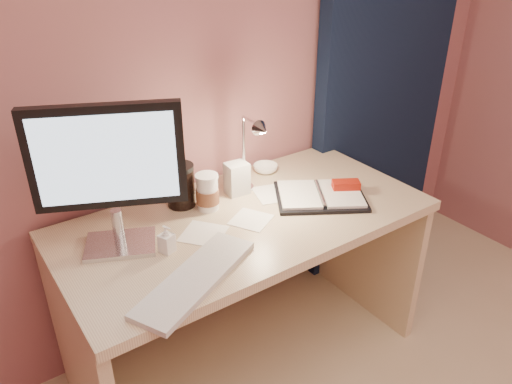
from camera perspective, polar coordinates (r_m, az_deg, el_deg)
room at (r=2.54m, az=13.29°, el=14.74°), size 3.50×3.50×3.50m
desk at (r=2.06m, az=-2.26°, el=-7.25°), size 1.40×0.70×0.73m
monitor at (r=1.62m, az=-16.43°, el=2.85°), size 0.45×0.25×0.51m
keyboard at (r=1.57m, az=-6.88°, el=-9.73°), size 0.50×0.34×0.02m
planner at (r=2.02m, az=7.60°, el=-0.28°), size 0.44×0.41×0.05m
paper_a at (r=1.85m, az=-0.58°, el=-3.18°), size 0.18×0.18×0.00m
paper_b at (r=2.03m, az=2.13°, el=-0.15°), size 0.19×0.19×0.00m
paper_c at (r=1.78m, az=-6.03°, el=-4.76°), size 0.20×0.20×0.00m
coffee_cup at (r=1.90m, az=-5.57°, el=-0.12°), size 0.09×0.09×0.14m
bowl at (r=2.21m, az=1.10°, el=2.71°), size 0.11×0.11×0.03m
lotion_bottle at (r=1.68m, az=-10.20°, el=-5.32°), size 0.06×0.06×0.10m
dark_jar at (r=1.94m, az=-8.61°, el=0.51°), size 0.11×0.11×0.15m
product_box at (r=2.01m, az=-2.20°, el=1.56°), size 0.09×0.08×0.13m
desk_lamp at (r=1.92m, az=0.12°, el=5.00°), size 0.08×0.21×0.34m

